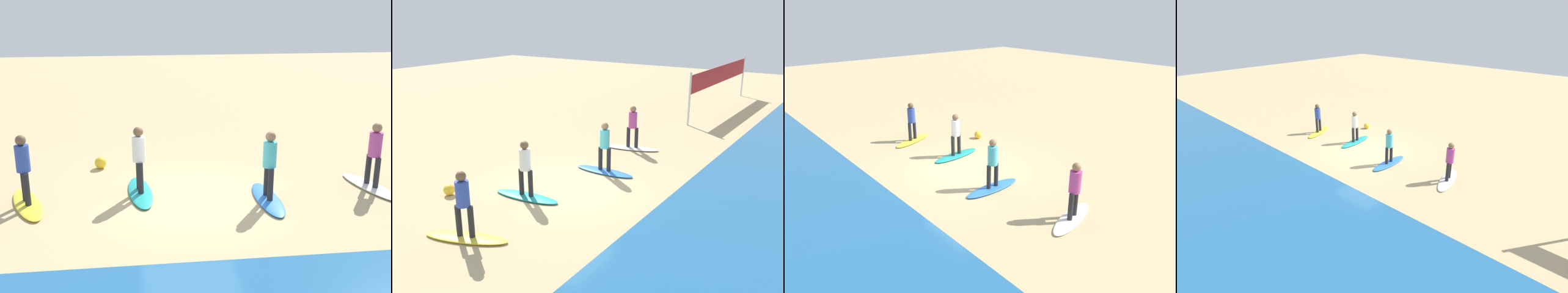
{
  "view_description": "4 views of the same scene",
  "coord_description": "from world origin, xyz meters",
  "views": [
    {
      "loc": [
        1.17,
        10.8,
        4.71
      ],
      "look_at": [
        -0.14,
        -0.25,
        1.26
      ],
      "focal_mm": 44.6,
      "sensor_mm": 36.0,
      "label": 1
    },
    {
      "loc": [
        10.07,
        7.56,
        5.24
      ],
      "look_at": [
        -1.09,
        0.14,
        1.07
      ],
      "focal_mm": 40.57,
      "sensor_mm": 36.0,
      "label": 2
    },
    {
      "loc": [
        -10.05,
        7.71,
        5.66
      ],
      "look_at": [
        -0.82,
        -0.0,
        1.12
      ],
      "focal_mm": 34.81,
      "sensor_mm": 36.0,
      "label": 3
    },
    {
      "loc": [
        -10.03,
        10.26,
        6.41
      ],
      "look_at": [
        -1.27,
        0.85,
        0.9
      ],
      "focal_mm": 28.37,
      "sensor_mm": 36.0,
      "label": 4
    }
  ],
  "objects": [
    {
      "name": "surfboard_teal",
      "position": [
        1.22,
        -0.47,
        0.04
      ],
      "size": [
        0.78,
        2.15,
        0.09
      ],
      "primitive_type": "ellipsoid",
      "rotation": [
        0.0,
        0.0,
        1.68
      ],
      "color": "teal",
      "rests_on": "ground"
    },
    {
      "name": "surfboard_yellow",
      "position": [
        3.86,
        -0.05,
        0.04
      ],
      "size": [
        1.29,
        2.16,
        0.09
      ],
      "primitive_type": "ellipsoid",
      "rotation": [
        0.0,
        0.0,
        1.94
      ],
      "color": "yellow",
      "rests_on": "ground"
    },
    {
      "name": "surfer_teal",
      "position": [
        1.22,
        -0.47,
        1.04
      ],
      "size": [
        0.32,
        0.46,
        1.64
      ],
      "color": "#232328",
      "rests_on": "surfboard_teal"
    },
    {
      "name": "surfer_yellow",
      "position": [
        3.86,
        -0.05,
        1.04
      ],
      "size": [
        0.32,
        0.44,
        1.64
      ],
      "color": "#232328",
      "rests_on": "surfboard_yellow"
    },
    {
      "name": "surfer_white",
      "position": [
        -4.64,
        -0.14,
        1.04
      ],
      "size": [
        0.32,
        0.45,
        1.64
      ],
      "color": "#232328",
      "rests_on": "surfboard_white"
    },
    {
      "name": "ground_plane",
      "position": [
        0.0,
        0.0,
        0.0
      ],
      "size": [
        60.0,
        60.0,
        0.0
      ],
      "primitive_type": "plane",
      "color": "tan"
    },
    {
      "name": "surfboard_blue",
      "position": [
        -1.82,
        0.32,
        0.04
      ],
      "size": [
        0.6,
        2.11,
        0.09
      ],
      "primitive_type": "ellipsoid",
      "rotation": [
        0.0,
        0.0,
        1.59
      ],
      "color": "blue",
      "rests_on": "ground"
    },
    {
      "name": "surfer_blue",
      "position": [
        -1.82,
        0.32,
        1.04
      ],
      "size": [
        0.32,
        0.46,
        1.64
      ],
      "color": "#232328",
      "rests_on": "surfboard_blue"
    },
    {
      "name": "surfboard_white",
      "position": [
        -4.64,
        -0.14,
        0.04
      ],
      "size": [
        1.08,
        2.17,
        0.09
      ],
      "primitive_type": "ellipsoid",
      "rotation": [
        0.0,
        0.0,
        1.83
      ],
      "color": "white",
      "rests_on": "ground"
    },
    {
      "name": "beach_ball",
      "position": [
        2.32,
        -2.5,
        0.17
      ],
      "size": [
        0.34,
        0.34,
        0.34
      ],
      "primitive_type": "sphere",
      "color": "yellow",
      "rests_on": "ground"
    }
  ]
}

